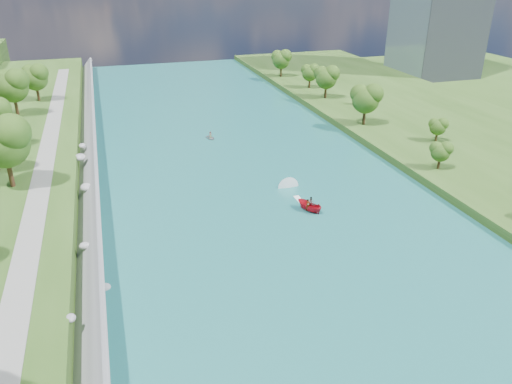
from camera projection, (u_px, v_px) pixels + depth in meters
name	position (u px, v px, depth m)	size (l,w,h in m)	color
ground	(312.00, 270.00, 60.83)	(260.00, 260.00, 0.00)	#2D5119
river_water	(262.00, 201.00, 78.12)	(55.00, 240.00, 0.10)	#1B6767
riprap_bank	(88.00, 216.00, 69.77)	(4.46, 236.00, 4.13)	slate
riverside_path	(36.00, 209.00, 67.93)	(3.00, 200.00, 0.10)	gray
trees_east	(386.00, 107.00, 105.87)	(19.05, 143.41, 10.54)	#264A13
motorboat	(306.00, 202.00, 75.88)	(3.60, 18.99, 2.15)	#B30E1C
raft	(211.00, 137.00, 104.95)	(2.65, 3.19, 1.57)	gray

